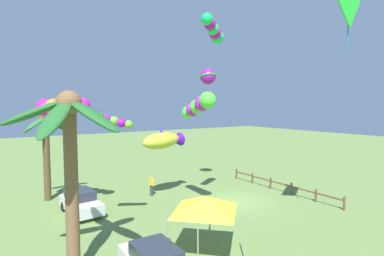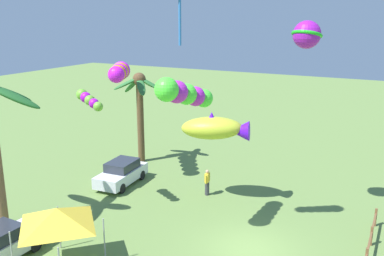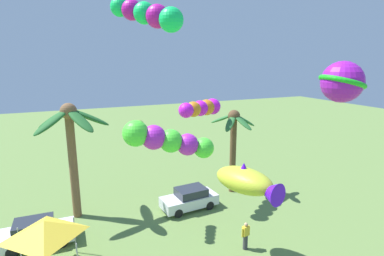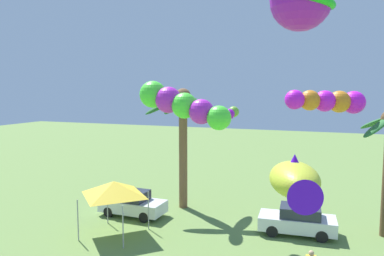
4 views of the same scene
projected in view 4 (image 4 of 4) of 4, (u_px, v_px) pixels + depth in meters
palm_tree_1 at (183, 119)px, 23.38m from camera, size 4.71×4.87×7.63m
parked_car_0 at (298, 220)px, 19.43m from camera, size 4.02×1.99×1.51m
parked_car_1 at (132, 203)px, 22.32m from camera, size 3.94×1.81×1.51m
festival_tent at (114, 188)px, 19.18m from camera, size 2.86×2.86×2.85m
kite_tube_1 at (180, 104)px, 13.96m from camera, size 3.78×1.37×1.79m
kite_fish_2 at (295, 180)px, 13.04m from camera, size 2.54×4.10×1.63m
kite_ball_3 at (301, 0)px, 8.11m from camera, size 1.73×1.73×1.36m
kite_tube_5 at (328, 101)px, 19.08m from camera, size 3.92×2.84×1.25m
kite_tube_6 at (226, 116)px, 19.30m from camera, size 1.07×2.05×0.95m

